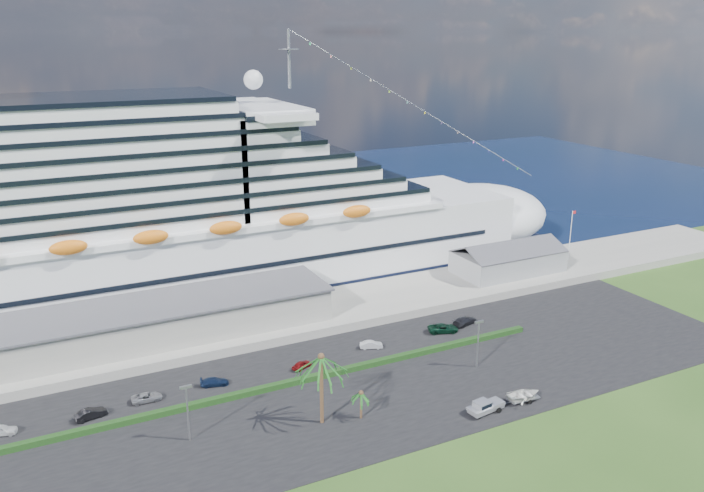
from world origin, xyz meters
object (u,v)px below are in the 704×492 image
pickup_truck (485,406)px  boat_trailer (524,395)px  parked_car_3 (214,382)px  cruise_ship (148,221)px

pickup_truck → boat_trailer: pickup_truck is taller
parked_car_3 → boat_trailer: (40.32, -25.75, 0.54)m
parked_car_3 → pickup_truck: size_ratio=0.75×
pickup_truck → boat_trailer: size_ratio=0.94×
cruise_ship → pickup_truck: (33.98, -68.33, -15.48)m
cruise_ship → parked_car_3: bearing=-89.0°
pickup_truck → parked_car_3: bearing=142.3°
boat_trailer → cruise_ship: bearing=121.0°
pickup_truck → cruise_ship: bearing=116.4°
cruise_ship → parked_car_3: cruise_ship is taller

